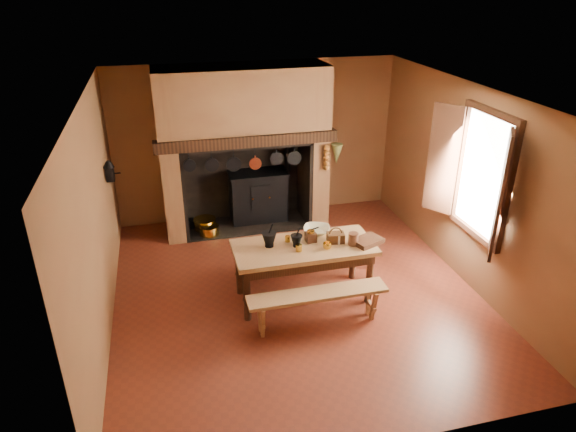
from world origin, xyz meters
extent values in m
plane|color=maroon|center=(0.00, 0.00, 0.00)|extent=(5.50, 5.50, 0.00)
plane|color=silver|center=(0.00, 0.00, 2.80)|extent=(5.50, 5.50, 0.00)
cube|color=brown|center=(0.00, 2.75, 1.40)|extent=(5.00, 0.02, 2.80)
cube|color=brown|center=(-2.50, 0.00, 1.40)|extent=(0.02, 5.50, 2.80)
cube|color=brown|center=(2.50, 0.00, 1.40)|extent=(0.02, 5.50, 2.80)
cube|color=brown|center=(0.00, -2.75, 1.40)|extent=(5.00, 0.02, 2.80)
cube|color=brown|center=(-1.55, 2.30, 1.40)|extent=(0.30, 0.90, 2.80)
cube|color=brown|center=(0.95, 2.30, 1.40)|extent=(0.30, 0.90, 2.80)
cube|color=brown|center=(-0.30, 2.30, 2.20)|extent=(2.20, 0.90, 1.20)
cube|color=black|center=(-0.30, 1.90, 1.69)|extent=(2.95, 0.22, 0.18)
cube|color=black|center=(-0.30, 2.72, 0.80)|extent=(2.20, 0.06, 1.60)
cube|color=black|center=(-0.30, 2.30, 0.01)|extent=(2.20, 0.90, 0.02)
cube|color=black|center=(-0.05, 2.45, 0.45)|extent=(1.00, 0.50, 0.90)
cube|color=black|center=(-0.05, 2.43, 0.92)|extent=(1.04, 0.54, 0.04)
cube|color=black|center=(-0.05, 2.19, 0.55)|extent=(0.35, 0.02, 0.45)
cylinder|color=black|center=(0.50, 2.45, 1.25)|extent=(0.10, 0.10, 0.70)
cylinder|color=gold|center=(-0.20, 2.17, 0.55)|extent=(0.03, 0.03, 0.03)
cylinder|color=gold|center=(0.10, 2.17, 0.55)|extent=(0.03, 0.03, 0.03)
cylinder|color=gold|center=(-1.05, 2.30, 0.10)|extent=(0.40, 0.40, 0.20)
cylinder|color=gold|center=(-1.00, 2.05, 0.09)|extent=(0.34, 0.34, 0.18)
cube|color=black|center=(-1.25, 2.40, 0.08)|extent=(0.18, 0.18, 0.16)
cone|color=#515528|center=(1.18, 1.79, 1.38)|extent=(0.20, 0.20, 0.35)
cube|color=white|center=(2.48, -0.40, 1.70)|extent=(0.02, 1.00, 1.60)
cube|color=#3B1E12|center=(2.45, -0.40, 2.54)|extent=(0.08, 1.16, 0.08)
cube|color=#3B1E12|center=(2.45, -0.40, 0.86)|extent=(0.08, 1.16, 0.08)
cube|color=#3B1E12|center=(2.25, -1.08, 1.70)|extent=(0.29, 0.39, 1.60)
cube|color=#3B1E12|center=(2.25, 0.28, 1.70)|extent=(0.29, 0.39, 1.60)
cube|color=black|center=(-2.42, 1.55, 1.45)|extent=(0.12, 0.12, 0.22)
cone|color=black|center=(-2.42, 1.55, 1.60)|extent=(0.16, 0.16, 0.10)
cylinder|color=black|center=(-2.33, 1.55, 1.45)|extent=(0.12, 0.02, 0.02)
cube|color=#AF8650|center=(0.07, -0.15, 0.79)|extent=(1.90, 0.84, 0.06)
cube|color=#3B1E12|center=(0.07, -0.15, 0.68)|extent=(1.77, 0.72, 0.15)
cylinder|color=#3B1E12|center=(-0.77, -0.47, 0.38)|extent=(0.09, 0.09, 0.76)
cylinder|color=#3B1E12|center=(0.91, -0.47, 0.38)|extent=(0.09, 0.09, 0.76)
cylinder|color=#3B1E12|center=(-0.77, 0.16, 0.38)|extent=(0.09, 0.09, 0.76)
cylinder|color=#3B1E12|center=(0.91, 0.16, 0.38)|extent=(0.09, 0.09, 0.76)
cube|color=#AF8650|center=(0.07, -0.81, 0.48)|extent=(1.79, 0.31, 0.04)
cube|color=#AF8650|center=(0.07, 0.51, 0.41)|extent=(1.51, 0.26, 0.04)
cylinder|color=black|center=(-0.38, -0.06, 0.84)|extent=(0.12, 0.12, 0.04)
cone|color=black|center=(-0.38, -0.06, 0.94)|extent=(0.20, 0.20, 0.16)
cylinder|color=black|center=(-0.36, -0.06, 1.08)|extent=(0.08, 0.03, 0.16)
cylinder|color=black|center=(-0.03, -0.14, 0.84)|extent=(0.10, 0.10, 0.03)
cone|color=black|center=(-0.03, -0.14, 0.92)|extent=(0.16, 0.16, 0.13)
cylinder|color=black|center=(-0.01, -0.14, 1.03)|extent=(0.06, 0.02, 0.13)
cube|color=#3B1E12|center=(0.19, -0.06, 0.89)|extent=(0.15, 0.15, 0.13)
cylinder|color=gold|center=(0.19, -0.06, 0.97)|extent=(0.10, 0.10, 0.03)
cylinder|color=black|center=(0.25, -0.06, 1.01)|extent=(0.11, 0.03, 0.04)
cylinder|color=gold|center=(-0.03, -0.28, 0.87)|extent=(0.10, 0.10, 0.09)
cylinder|color=gold|center=(-0.11, 0.01, 0.86)|extent=(0.08, 0.08, 0.08)
imported|color=beige|center=(0.34, 0.15, 0.87)|extent=(0.47, 0.47, 0.09)
cylinder|color=#573220|center=(0.72, -0.28, 0.91)|extent=(0.17, 0.17, 0.17)
cylinder|color=beige|center=(0.54, -0.21, 0.88)|extent=(0.07, 0.07, 0.12)
cube|color=#4B2D16|center=(0.52, -0.15, 0.89)|extent=(0.25, 0.20, 0.13)
torus|color=#4B2D16|center=(0.52, -0.15, 0.95)|extent=(0.18, 0.04, 0.18)
cube|color=#3B1E12|center=(0.92, -0.30, 0.85)|extent=(0.46, 0.40, 0.07)
imported|color=gold|center=(0.35, -0.31, 0.87)|extent=(0.12, 0.12, 0.09)
camera|label=1|loc=(-1.60, -5.94, 4.13)|focal=32.00mm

